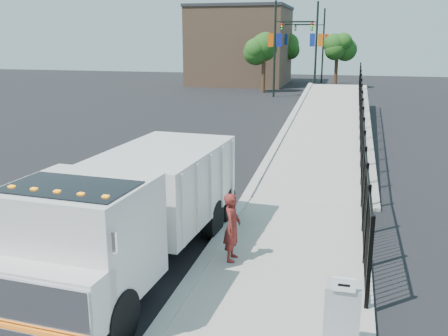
# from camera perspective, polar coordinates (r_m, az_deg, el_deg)

# --- Properties ---
(ground) EXTENTS (120.00, 120.00, 0.00)m
(ground) POSITION_cam_1_polar(r_m,az_deg,el_deg) (12.33, -1.25, -9.53)
(ground) COLOR black
(ground) RESTS_ON ground
(sidewalk) EXTENTS (3.55, 12.00, 0.12)m
(sidewalk) POSITION_cam_1_polar(r_m,az_deg,el_deg) (10.21, 6.44, -14.75)
(sidewalk) COLOR #9E998E
(sidewalk) RESTS_ON ground
(curb) EXTENTS (0.30, 12.00, 0.16)m
(curb) POSITION_cam_1_polar(r_m,az_deg,el_deg) (10.58, -4.22, -13.44)
(curb) COLOR #ADAAA3
(curb) RESTS_ON ground
(ramp) EXTENTS (3.95, 24.06, 3.19)m
(ramp) POSITION_cam_1_polar(r_m,az_deg,el_deg) (27.32, 12.13, 3.74)
(ramp) COLOR #9E998E
(ramp) RESTS_ON ground
(iron_fence) EXTENTS (0.10, 28.00, 1.80)m
(iron_fence) POSITION_cam_1_polar(r_m,az_deg,el_deg) (23.21, 15.34, 3.89)
(iron_fence) COLOR black
(iron_fence) RESTS_ON ground
(truck) EXTENTS (2.90, 7.77, 2.62)m
(truck) POSITION_cam_1_polar(r_m,az_deg,el_deg) (11.08, -10.42, -4.45)
(truck) COLOR black
(truck) RESTS_ON ground
(worker) EXTENTS (0.40, 0.59, 1.58)m
(worker) POSITION_cam_1_polar(r_m,az_deg,el_deg) (11.33, 0.94, -6.78)
(worker) COLOR maroon
(worker) RESTS_ON sidewalk
(utility_cabinet) EXTENTS (0.55, 0.40, 1.25)m
(utility_cabinet) POSITION_cam_1_polar(r_m,az_deg,el_deg) (8.42, 13.27, -16.59)
(utility_cabinet) COLOR gray
(utility_cabinet) RESTS_ON sidewalk
(arrow_sign) EXTENTS (0.35, 0.04, 0.22)m
(arrow_sign) POSITION_cam_1_polar(r_m,az_deg,el_deg) (7.87, 13.55, -12.84)
(arrow_sign) COLOR white
(arrow_sign) RESTS_ON utility_cabinet
(light_pole_0) EXTENTS (3.78, 0.22, 8.00)m
(light_pole_0) POSITION_cam_1_polar(r_m,az_deg,el_deg) (43.62, 6.23, 13.76)
(light_pole_0) COLOR black
(light_pole_0) RESTS_ON ground
(light_pole_1) EXTENTS (3.78, 0.22, 8.00)m
(light_pole_1) POSITION_cam_1_polar(r_m,az_deg,el_deg) (45.34, 10.10, 13.66)
(light_pole_1) COLOR black
(light_pole_1) RESTS_ON ground
(light_pole_2) EXTENTS (3.77, 0.22, 8.00)m
(light_pole_2) POSITION_cam_1_polar(r_m,az_deg,el_deg) (53.68, 6.95, 13.91)
(light_pole_2) COLOR black
(light_pole_2) RESTS_ON ground
(light_pole_3) EXTENTS (3.77, 0.22, 8.00)m
(light_pole_3) POSITION_cam_1_polar(r_m,az_deg,el_deg) (56.34, 10.95, 13.80)
(light_pole_3) COLOR black
(light_pole_3) RESTS_ON ground
(tree_0) EXTENTS (2.60, 2.60, 5.30)m
(tree_0) POSITION_cam_1_polar(r_m,az_deg,el_deg) (47.07, 4.59, 13.36)
(tree_0) COLOR #382314
(tree_0) RESTS_ON ground
(tree_1) EXTENTS (2.11, 2.11, 5.06)m
(tree_1) POSITION_cam_1_polar(r_m,az_deg,el_deg) (52.33, 12.81, 13.14)
(tree_1) COLOR #382314
(tree_1) RESTS_ON ground
(tree_2) EXTENTS (2.54, 2.54, 5.27)m
(tree_2) POSITION_cam_1_polar(r_m,az_deg,el_deg) (58.64, 7.28, 13.56)
(tree_2) COLOR #382314
(tree_2) RESTS_ON ground
(building) EXTENTS (10.00, 10.00, 8.00)m
(building) POSITION_cam_1_polar(r_m,az_deg,el_deg) (56.14, 1.93, 13.67)
(building) COLOR #8C664C
(building) RESTS_ON ground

